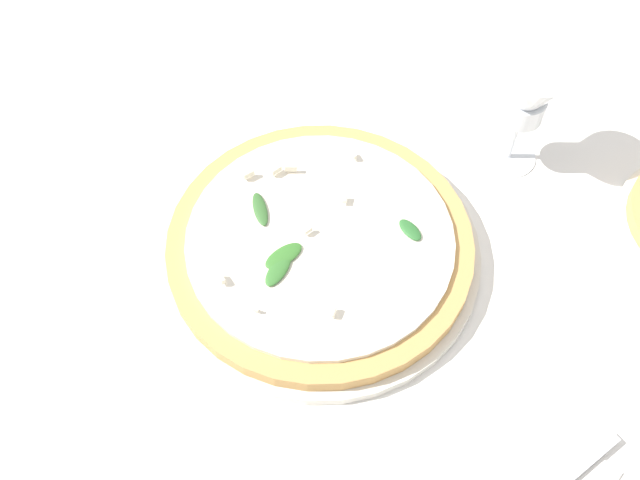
% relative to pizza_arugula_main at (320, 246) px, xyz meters
% --- Properties ---
extents(ground_plane, '(6.00, 6.00, 0.00)m').
position_rel_pizza_arugula_main_xyz_m(ground_plane, '(-0.02, -0.03, -0.02)').
color(ground_plane, silver).
extents(pizza_arugula_main, '(0.36, 0.36, 0.05)m').
position_rel_pizza_arugula_main_xyz_m(pizza_arugula_main, '(0.00, 0.00, 0.00)').
color(pizza_arugula_main, silver).
rests_on(pizza_arugula_main, ground_plane).
extents(wine_glass, '(0.09, 0.09, 0.15)m').
position_rel_pizza_arugula_main_xyz_m(wine_glass, '(-0.27, 0.04, 0.09)').
color(wine_glass, white).
rests_on(wine_glass, ground_plane).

